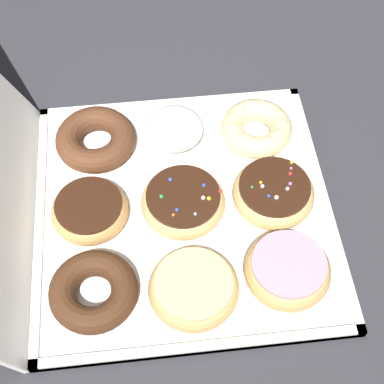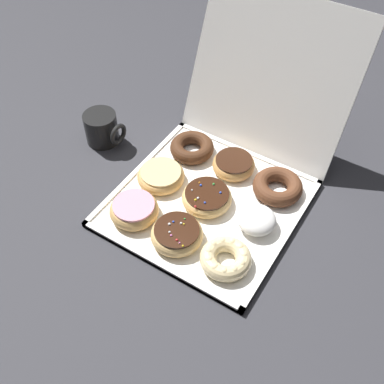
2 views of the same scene
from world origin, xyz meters
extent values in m
plane|color=#333338|center=(0.00, 0.00, 0.00)|extent=(3.00, 3.00, 0.00)
cube|color=white|center=(0.00, 0.00, 0.01)|extent=(0.42, 0.42, 0.01)
cube|color=white|center=(0.00, -0.20, 0.01)|extent=(0.42, 0.01, 0.01)
cube|color=white|center=(0.00, 0.20, 0.01)|extent=(0.42, 0.01, 0.01)
cube|color=white|center=(-0.20, 0.00, 0.01)|extent=(0.01, 0.42, 0.01)
cube|color=white|center=(0.20, 0.00, 0.01)|extent=(0.01, 0.42, 0.01)
cube|color=white|center=(0.00, 0.29, 0.19)|extent=(0.42, 0.17, 0.37)
torus|color=tan|center=(-0.12, -0.12, 0.03)|extent=(0.11, 0.11, 0.04)
cylinder|color=pink|center=(-0.12, -0.12, 0.05)|extent=(0.10, 0.10, 0.01)
torus|color=#E5B770|center=(0.00, -0.13, 0.03)|extent=(0.12, 0.12, 0.04)
cylinder|color=#381E11|center=(0.00, -0.13, 0.05)|extent=(0.10, 0.10, 0.01)
sphere|color=yellow|center=(0.01, -0.11, 0.05)|extent=(0.00, 0.00, 0.00)
sphere|color=white|center=(0.00, -0.11, 0.05)|extent=(0.01, 0.01, 0.01)
sphere|color=yellow|center=(0.04, -0.16, 0.05)|extent=(0.00, 0.00, 0.00)
sphere|color=white|center=(-0.02, -0.13, 0.05)|extent=(0.01, 0.01, 0.01)
sphere|color=white|center=(-0.01, -0.14, 0.05)|extent=(0.01, 0.01, 0.01)
sphere|color=blue|center=(-0.02, -0.12, 0.05)|extent=(0.00, 0.00, 0.00)
sphere|color=red|center=(0.02, -0.15, 0.05)|extent=(0.01, 0.01, 0.01)
sphere|color=pink|center=(0.03, -0.16, 0.05)|extent=(0.00, 0.00, 0.00)
sphere|color=pink|center=(0.00, -0.15, 0.05)|extent=(0.01, 0.01, 0.01)
sphere|color=green|center=(0.00, -0.10, 0.05)|extent=(0.00, 0.00, 0.00)
torus|color=beige|center=(0.12, -0.12, 0.03)|extent=(0.11, 0.11, 0.03)
sphere|color=beige|center=(0.16, -0.12, 0.04)|extent=(0.02, 0.02, 0.02)
sphere|color=beige|center=(0.15, -0.10, 0.04)|extent=(0.02, 0.02, 0.02)
sphere|color=beige|center=(0.14, -0.09, 0.04)|extent=(0.02, 0.02, 0.02)
sphere|color=beige|center=(0.12, -0.09, 0.04)|extent=(0.02, 0.02, 0.02)
sphere|color=beige|center=(0.10, -0.10, 0.04)|extent=(0.02, 0.02, 0.02)
sphere|color=beige|center=(0.09, -0.11, 0.04)|extent=(0.02, 0.02, 0.02)
sphere|color=beige|center=(0.09, -0.14, 0.04)|extent=(0.02, 0.02, 0.02)
sphere|color=beige|center=(0.10, -0.15, 0.04)|extent=(0.02, 0.02, 0.02)
sphere|color=beige|center=(0.12, -0.16, 0.04)|extent=(0.02, 0.02, 0.02)
sphere|color=beige|center=(0.14, -0.16, 0.04)|extent=(0.02, 0.02, 0.02)
sphere|color=beige|center=(0.15, -0.15, 0.04)|extent=(0.02, 0.02, 0.02)
torus|color=tan|center=(-0.13, 0.00, 0.03)|extent=(0.12, 0.12, 0.03)
cylinder|color=#EACC8C|center=(-0.13, 0.00, 0.04)|extent=(0.10, 0.10, 0.01)
torus|color=#E5B770|center=(0.00, 0.00, 0.03)|extent=(0.12, 0.12, 0.03)
cylinder|color=#381E11|center=(0.00, 0.00, 0.04)|extent=(0.10, 0.10, 0.01)
sphere|color=blue|center=(-0.02, 0.01, 0.05)|extent=(0.01, 0.01, 0.01)
sphere|color=white|center=(0.00, 0.03, 0.05)|extent=(0.00, 0.00, 0.00)
sphere|color=white|center=(-0.03, -0.01, 0.05)|extent=(0.00, 0.00, 0.00)
sphere|color=yellow|center=(-0.01, -0.03, 0.05)|extent=(0.01, 0.01, 0.01)
sphere|color=orange|center=(-0.03, 0.02, 0.05)|extent=(0.00, 0.00, 0.00)
sphere|color=blue|center=(0.01, -0.03, 0.05)|extent=(0.01, 0.01, 0.01)
sphere|color=red|center=(0.00, -0.05, 0.05)|extent=(0.01, 0.01, 0.01)
sphere|color=green|center=(0.00, 0.03, 0.05)|extent=(0.01, 0.01, 0.01)
sphere|color=white|center=(-0.01, -0.03, 0.05)|extent=(0.01, 0.01, 0.01)
sphere|color=blue|center=(0.03, 0.02, 0.05)|extent=(0.01, 0.01, 0.01)
ellipsoid|color=white|center=(0.13, 0.00, 0.03)|extent=(0.09, 0.09, 0.04)
torus|color=#472816|center=(-0.12, 0.13, 0.03)|extent=(0.11, 0.11, 0.03)
torus|color=tan|center=(0.00, 0.13, 0.03)|extent=(0.11, 0.11, 0.03)
cylinder|color=#381E11|center=(0.00, 0.13, 0.04)|extent=(0.09, 0.09, 0.01)
torus|color=#59331E|center=(0.13, 0.12, 0.03)|extent=(0.12, 0.12, 0.04)
cylinder|color=black|center=(-0.36, 0.05, 0.04)|extent=(0.09, 0.09, 0.09)
cylinder|color=black|center=(-0.36, 0.05, 0.08)|extent=(0.08, 0.08, 0.01)
torus|color=black|center=(-0.30, 0.05, 0.05)|extent=(0.01, 0.06, 0.06)
camera|label=1|loc=(-0.44, 0.04, 0.71)|focal=54.16mm
camera|label=2|loc=(0.36, -0.63, 0.86)|focal=44.06mm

